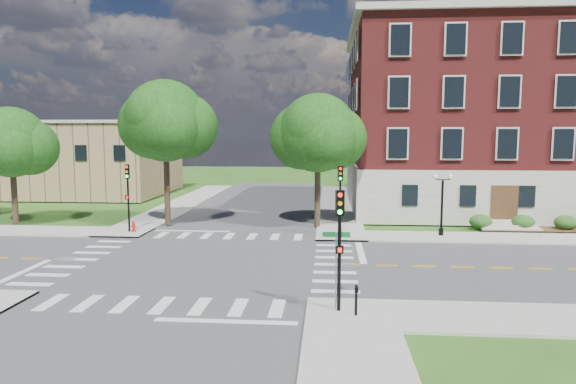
# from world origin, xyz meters

# --- Properties ---
(ground) EXTENTS (160.00, 160.00, 0.00)m
(ground) POSITION_xyz_m (0.00, 0.00, 0.00)
(ground) COLOR #274D15
(ground) RESTS_ON ground
(road_ew) EXTENTS (90.00, 12.00, 0.01)m
(road_ew) POSITION_xyz_m (0.00, 0.00, 0.01)
(road_ew) COLOR #3D3D3F
(road_ew) RESTS_ON ground
(road_ns) EXTENTS (12.00, 90.00, 0.01)m
(road_ns) POSITION_xyz_m (0.00, 0.00, 0.01)
(road_ns) COLOR #3D3D3F
(road_ns) RESTS_ON ground
(sidewalk_ne) EXTENTS (34.00, 34.00, 0.12)m
(sidewalk_ne) POSITION_xyz_m (15.38, 15.38, 0.06)
(sidewalk_ne) COLOR #9E9B93
(sidewalk_ne) RESTS_ON ground
(sidewalk_nw) EXTENTS (34.00, 34.00, 0.12)m
(sidewalk_nw) POSITION_xyz_m (-15.38, 15.38, 0.06)
(sidewalk_nw) COLOR #9E9B93
(sidewalk_nw) RESTS_ON ground
(crosswalk_east) EXTENTS (2.20, 10.20, 0.02)m
(crosswalk_east) POSITION_xyz_m (7.20, 0.00, 0.00)
(crosswalk_east) COLOR silver
(crosswalk_east) RESTS_ON ground
(stop_bar_east) EXTENTS (0.40, 5.50, 0.00)m
(stop_bar_east) POSITION_xyz_m (8.80, 3.00, 0.00)
(stop_bar_east) COLOR silver
(stop_bar_east) RESTS_ON ground
(main_building) EXTENTS (30.60, 22.40, 16.50)m
(main_building) POSITION_xyz_m (24.00, 21.99, 8.34)
(main_building) COLOR #9C978A
(main_building) RESTS_ON ground
(secondary_building) EXTENTS (20.40, 15.40, 8.30)m
(secondary_building) POSITION_xyz_m (-22.00, 30.00, 4.28)
(secondary_building) COLOR #9A7C55
(secondary_building) RESTS_ON ground
(tree_b) EXTENTS (5.35, 5.35, 8.98)m
(tree_b) POSITION_xyz_m (-17.18, 9.91, 6.41)
(tree_b) COLOR black
(tree_b) RESTS_ON ground
(tree_c) EXTENTS (6.14, 6.14, 10.98)m
(tree_c) POSITION_xyz_m (-5.40, 10.56, 8.00)
(tree_c) COLOR black
(tree_c) RESTS_ON ground
(tree_d) EXTENTS (5.86, 5.86, 9.93)m
(tree_d) POSITION_xyz_m (6.02, 10.95, 7.10)
(tree_d) COLOR black
(tree_d) RESTS_ON ground
(traffic_signal_se) EXTENTS (0.37, 0.43, 4.80)m
(traffic_signal_se) POSITION_xyz_m (7.29, -7.54, 3.19)
(traffic_signal_se) COLOR black
(traffic_signal_se) RESTS_ON ground
(traffic_signal_ne) EXTENTS (0.37, 0.44, 4.80)m
(traffic_signal_ne) POSITION_xyz_m (7.62, 7.13, 3.19)
(traffic_signal_ne) COLOR black
(traffic_signal_ne) RESTS_ON ground
(traffic_signal_nw) EXTENTS (0.38, 0.45, 4.80)m
(traffic_signal_nw) POSITION_xyz_m (-7.31, 7.71, 3.19)
(traffic_signal_nw) COLOR black
(traffic_signal_nw) RESTS_ON ground
(twin_lamp_west) EXTENTS (1.36, 0.36, 4.23)m
(twin_lamp_west) POSITION_xyz_m (14.59, 8.15, 2.52)
(twin_lamp_west) COLOR black
(twin_lamp_west) RESTS_ON ground
(street_sign_pole) EXTENTS (1.10, 1.10, 3.10)m
(street_sign_pole) POSITION_xyz_m (7.18, -7.24, 2.31)
(street_sign_pole) COLOR gray
(street_sign_pole) RESTS_ON ground
(push_button_post) EXTENTS (0.14, 0.21, 1.20)m
(push_button_post) POSITION_xyz_m (7.94, -8.05, 0.80)
(push_button_post) COLOR black
(push_button_post) RESTS_ON ground
(fire_hydrant) EXTENTS (0.35, 0.35, 0.75)m
(fire_hydrant) POSITION_xyz_m (-7.00, 7.73, 0.46)
(fire_hydrant) COLOR red
(fire_hydrant) RESTS_ON ground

